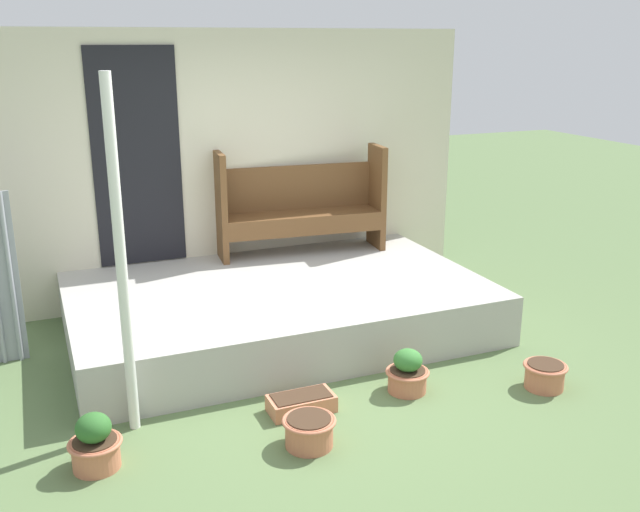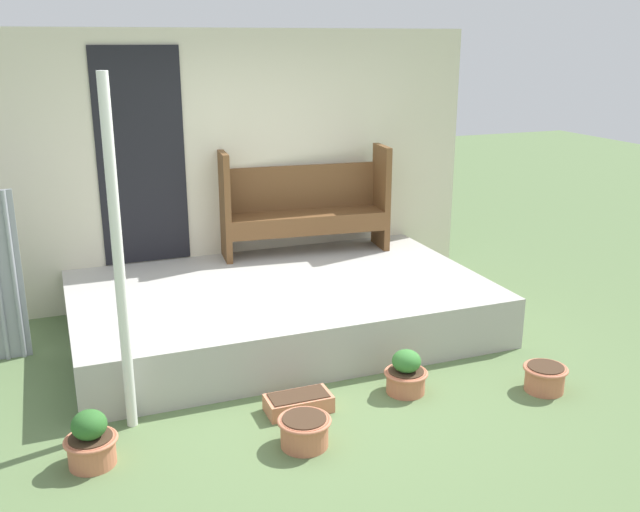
% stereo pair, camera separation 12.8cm
% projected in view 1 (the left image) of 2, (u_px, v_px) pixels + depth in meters
% --- Properties ---
extents(ground_plane, '(24.00, 24.00, 0.00)m').
position_uv_depth(ground_plane, '(316.00, 385.00, 5.37)').
color(ground_plane, '#5B7547').
extents(porch_slab, '(3.56, 2.19, 0.44)m').
position_uv_depth(porch_slab, '(279.00, 308.00, 6.30)').
color(porch_slab, '#B2AFA8').
rests_on(porch_slab, ground_plane).
extents(house_wall, '(4.76, 0.08, 2.60)m').
position_uv_depth(house_wall, '(235.00, 166.00, 6.96)').
color(house_wall, beige).
rests_on(house_wall, ground_plane).
extents(support_post, '(0.07, 0.07, 2.33)m').
position_uv_depth(support_post, '(121.00, 262.00, 4.46)').
color(support_post, white).
rests_on(support_post, ground_plane).
extents(bench, '(1.69, 0.55, 1.04)m').
position_uv_depth(bench, '(301.00, 203.00, 7.06)').
color(bench, brown).
rests_on(bench, porch_slab).
extents(flower_pot_left, '(0.33, 0.33, 0.36)m').
position_uv_depth(flower_pot_left, '(95.00, 444.00, 4.30)').
color(flower_pot_left, '#C67251').
rests_on(flower_pot_left, ground_plane).
extents(flower_pot_middle, '(0.35, 0.35, 0.20)m').
position_uv_depth(flower_pot_middle, '(309.00, 430.00, 4.55)').
color(flower_pot_middle, '#C67251').
rests_on(flower_pot_middle, ground_plane).
extents(flower_pot_right, '(0.33, 0.33, 0.33)m').
position_uv_depth(flower_pot_right, '(407.00, 373.00, 5.24)').
color(flower_pot_right, '#C67251').
rests_on(flower_pot_right, ground_plane).
extents(flower_pot_far_right, '(0.33, 0.33, 0.20)m').
position_uv_depth(flower_pot_far_right, '(545.00, 374.00, 5.30)').
color(flower_pot_far_right, '#C67251').
rests_on(flower_pot_far_right, ground_plane).
extents(planter_box_rect, '(0.46, 0.23, 0.12)m').
position_uv_depth(planter_box_rect, '(301.00, 403.00, 4.98)').
color(planter_box_rect, tan).
rests_on(planter_box_rect, ground_plane).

